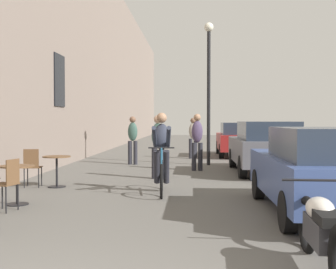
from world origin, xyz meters
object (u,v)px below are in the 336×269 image
at_px(cafe_chair_mid_toward_street, 8,181).
at_px(parked_car_third, 238,139).
at_px(pedestrian_near, 158,143).
at_px(parked_motorcycle, 323,232).
at_px(pedestrian_mid, 197,139).
at_px(street_lamp, 209,75).
at_px(parked_car_nearest, 319,170).
at_px(cyclist_on_bicycle, 162,155).
at_px(parked_car_second, 265,146).
at_px(cafe_table_far, 57,165).
at_px(cafe_table_mid, 17,176).
at_px(pedestrian_furthest, 193,136).
at_px(pedestrian_far, 133,137).
at_px(cafe_chair_far_toward_street, 32,165).

relative_size(cafe_chair_mid_toward_street, parked_car_third, 0.22).
distance_m(pedestrian_near, parked_motorcycle, 7.49).
xyz_separation_m(pedestrian_mid, street_lamp, (0.41, 1.73, 2.12)).
bearing_deg(parked_car_nearest, cyclist_on_bicycle, 142.92).
height_order(street_lamp, parked_car_second, street_lamp).
bearing_deg(street_lamp, parked_car_second, -55.12).
relative_size(cafe_chair_mid_toward_street, cafe_table_far, 1.24).
distance_m(cyclist_on_bicycle, pedestrian_near, 2.31).
bearing_deg(parked_motorcycle, parked_car_nearest, 75.04).
bearing_deg(parked_car_nearest, pedestrian_near, 124.32).
bearing_deg(cafe_table_mid, pedestrian_furthest, 72.14).
relative_size(cafe_table_mid, pedestrian_far, 0.43).
bearing_deg(pedestrian_mid, parked_car_nearest, -73.21).
xyz_separation_m(cafe_table_far, parked_car_nearest, (5.20, -2.74, 0.22)).
distance_m(cafe_table_mid, pedestrian_furthest, 10.58).
bearing_deg(pedestrian_near, cafe_table_mid, -121.41).
distance_m(cafe_table_mid, cyclist_on_bicycle, 2.96).
bearing_deg(cyclist_on_bicycle, street_lamp, 78.54).
bearing_deg(cafe_chair_mid_toward_street, cafe_table_far, 90.04).
xyz_separation_m(street_lamp, parked_car_second, (1.57, -2.25, -2.32)).
relative_size(cafe_chair_mid_toward_street, pedestrian_near, 0.53).
distance_m(cafe_table_far, parked_car_nearest, 5.88).
bearing_deg(parked_car_nearest, cafe_chair_far_toward_street, 155.08).
relative_size(cyclist_on_bicycle, street_lamp, 0.36).
bearing_deg(pedestrian_mid, parked_motorcycle, -82.68).
height_order(cafe_chair_far_toward_street, parked_motorcycle, cafe_chair_far_toward_street).
bearing_deg(pedestrian_furthest, parked_motorcycle, -84.53).
bearing_deg(parked_motorcycle, cyclist_on_bicycle, 112.26).
xyz_separation_m(cafe_table_far, parked_car_second, (5.27, 3.07, 0.26)).
bearing_deg(parked_car_third, parked_car_second, -88.52).
bearing_deg(pedestrian_near, pedestrian_mid, 61.96).
xyz_separation_m(cafe_chair_far_toward_street, street_lamp, (4.25, 5.39, 2.59)).
height_order(cafe_table_mid, pedestrian_far, pedestrian_far).
bearing_deg(parked_car_second, cyclist_on_bicycle, -126.56).
xyz_separation_m(cafe_table_mid, pedestrian_far, (1.12, 7.54, 0.43)).
distance_m(cafe_chair_far_toward_street, parked_car_second, 6.62).
bearing_deg(pedestrian_far, pedestrian_mid, -38.73).
xyz_separation_m(street_lamp, parked_car_third, (1.41, 3.91, -2.36)).
height_order(cyclist_on_bicycle, parked_car_second, cyclist_on_bicycle).
relative_size(pedestrian_near, parked_car_nearest, 0.42).
height_order(cafe_chair_mid_toward_street, pedestrian_far, pedestrian_far).
bearing_deg(cafe_chair_mid_toward_street, cafe_table_mid, 97.08).
xyz_separation_m(pedestrian_near, parked_car_third, (2.88, 7.63, -0.20)).
bearing_deg(pedestrian_far, parked_motorcycle, -72.66).
height_order(cyclist_on_bicycle, parked_car_third, cyclist_on_bicycle).
xyz_separation_m(cafe_table_far, pedestrian_mid, (3.28, 3.59, 0.46)).
bearing_deg(parked_car_second, pedestrian_furthest, 113.43).
xyz_separation_m(cafe_table_far, pedestrian_near, (2.23, 1.61, 0.43)).
height_order(pedestrian_near, parked_motorcycle, pedestrian_near).
bearing_deg(cafe_chair_far_toward_street, pedestrian_far, 73.64).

